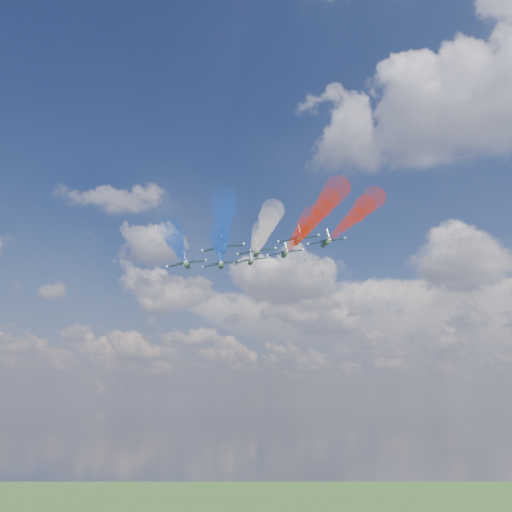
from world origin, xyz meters
The scene contains 16 objects.
jet_lead centered at (-3.20, 14.29, 175.42)m, with size 10.13×12.67×3.38m, color black, non-canonical shape.
trail_lead centered at (12.55, -6.78, 172.51)m, with size 4.22×41.74×4.22m, color white, non-canonical shape.
jet_inner_left centered at (-4.24, 1.39, 171.78)m, with size 10.13×12.67×3.38m, color black, non-canonical shape.
trail_inner_left centered at (11.50, -19.68, 168.88)m, with size 4.22×41.74×4.22m, color blue, non-canonical shape.
jet_inner_right centered at (10.04, 11.20, 175.04)m, with size 10.13×12.67×3.38m, color black, non-canonical shape.
trail_inner_right centered at (25.78, -9.87, 172.13)m, with size 4.22×41.74×4.22m, color red, non-canonical shape.
jet_outer_left centered at (-5.10, -11.54, 169.34)m, with size 10.13×12.67×3.38m, color black, non-canonical shape.
trail_outer_left centered at (10.64, -32.61, 166.44)m, with size 4.22×41.74×4.22m, color blue, non-canonical shape.
jet_center_third centered at (9.14, -1.47, 172.65)m, with size 10.13×12.67×3.38m, color black, non-canonical shape.
trail_center_third centered at (24.89, -22.55, 169.74)m, with size 4.22×41.74×4.22m, color white, non-canonical shape.
jet_outer_right centered at (23.19, 9.62, 175.70)m, with size 10.13×12.67×3.38m, color black, non-canonical shape.
trail_outer_right centered at (38.93, -11.45, 172.79)m, with size 4.22×41.74×4.22m, color red, non-canonical shape.
jet_rear_left centered at (8.63, -14.77, 170.61)m, with size 10.13×12.67×3.38m, color black, non-canonical shape.
trail_rear_left centered at (24.37, -35.85, 167.70)m, with size 4.22×41.74×4.22m, color blue, non-canonical shape.
jet_rear_right centered at (22.14, -3.20, 173.40)m, with size 10.13×12.67×3.38m, color black, non-canonical shape.
trail_rear_right centered at (37.89, -24.28, 170.49)m, with size 4.22×41.74×4.22m, color red, non-canonical shape.
Camera 1 is at (84.35, -115.68, 135.76)m, focal length 39.30 mm.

